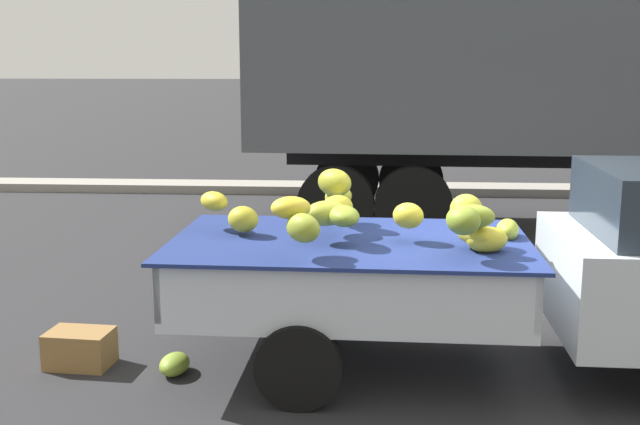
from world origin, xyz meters
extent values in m
plane|color=#28282B|center=(0.00, 0.00, 0.00)|extent=(220.00, 220.00, 0.00)
cube|color=gray|center=(0.00, 8.44, 0.08)|extent=(80.00, 0.80, 0.16)
cube|color=silver|center=(-1.13, -0.25, 0.58)|extent=(2.80, 1.74, 0.08)
cube|color=silver|center=(-1.12, 0.56, 0.84)|extent=(2.76, 0.11, 0.44)
cube|color=silver|center=(-1.15, -1.07, 0.84)|extent=(2.76, 0.11, 0.44)
cube|color=silver|center=(0.22, -0.28, 0.84)|extent=(0.09, 1.68, 0.44)
cube|color=silver|center=(-2.49, -0.22, 0.84)|extent=(0.09, 1.68, 0.44)
cube|color=#B21914|center=(-1.12, 0.59, 0.80)|extent=(2.65, 0.07, 0.07)
cube|color=navy|center=(-1.13, -0.25, 1.07)|extent=(2.92, 1.86, 0.03)
ellipsoid|color=#A7AA2C|center=(-1.26, 0.35, 1.33)|extent=(0.31, 0.38, 0.18)
ellipsoid|color=gold|center=(-2.30, 0.07, 1.33)|extent=(0.35, 0.37, 0.16)
ellipsoid|color=gold|center=(-0.23, -0.41, 1.37)|extent=(0.32, 0.33, 0.24)
ellipsoid|color=#98A830|center=(0.15, -0.09, 1.14)|extent=(0.23, 0.35, 0.18)
ellipsoid|color=yellow|center=(-0.19, -0.56, 1.22)|extent=(0.34, 0.40, 0.16)
ellipsoid|color=yellow|center=(-1.56, -0.78, 1.44)|extent=(0.37, 0.34, 0.17)
ellipsoid|color=olive|center=(-0.31, -0.87, 1.38)|extent=(0.30, 0.35, 0.21)
ellipsoid|color=#A5A629|center=(-1.28, 0.20, 1.48)|extent=(0.41, 0.42, 0.24)
ellipsoid|color=gold|center=(-1.25, -0.09, 1.31)|extent=(0.36, 0.40, 0.20)
ellipsoid|color=gold|center=(-2.02, -0.16, 1.22)|extent=(0.36, 0.36, 0.22)
ellipsoid|color=gold|center=(-0.09, -0.59, 1.18)|extent=(0.38, 0.32, 0.20)
ellipsoid|color=olive|center=(-0.21, -0.66, 1.37)|extent=(0.34, 0.25, 0.17)
ellipsoid|color=#A6AF31|center=(-1.32, -0.36, 1.32)|extent=(0.42, 0.38, 0.20)
ellipsoid|color=gold|center=(-0.67, -0.31, 1.30)|extent=(0.34, 0.35, 0.20)
ellipsoid|color=olive|center=(-1.18, -0.46, 1.32)|extent=(0.33, 0.42, 0.16)
ellipsoid|color=#94A42E|center=(-1.45, -0.93, 1.32)|extent=(0.35, 0.36, 0.21)
cylinder|color=black|center=(-1.44, 0.56, 0.32)|extent=(0.64, 0.21, 0.64)
cylinder|color=black|center=(-1.48, -1.05, 0.32)|extent=(0.64, 0.21, 0.64)
cylinder|color=black|center=(-0.29, 6.63, 0.54)|extent=(1.09, 0.34, 1.08)
cylinder|color=black|center=(-0.38, 4.23, 0.54)|extent=(1.09, 0.34, 1.08)
cylinder|color=black|center=(-1.37, 6.67, 0.54)|extent=(1.09, 0.34, 1.08)
cylinder|color=black|center=(-1.46, 4.27, 0.54)|extent=(1.09, 0.34, 1.08)
ellipsoid|color=olive|center=(-2.54, -0.51, 0.08)|extent=(0.25, 0.36, 0.17)
cube|color=olive|center=(-3.37, -0.39, 0.15)|extent=(0.55, 0.40, 0.30)
camera|label=1|loc=(-0.98, -6.29, 2.49)|focal=43.09mm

